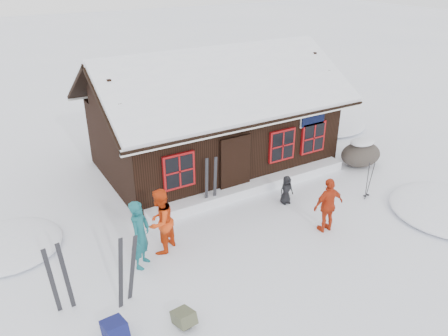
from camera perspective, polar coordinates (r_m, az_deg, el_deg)
The scene contains 15 objects.
ground at distance 12.56m, azimuth 3.84°, elevation -9.03°, with size 120.00×120.00×0.00m, color white.
mountain_hut at distance 16.33m, azimuth -1.50°, elevation 5.78°, with size 8.90×6.09×4.42m.
snow_drift at distance 14.78m, azimuth 3.76°, elevation -2.48°, with size 7.60×0.60×0.35m, color white.
snow_mounds at distance 14.67m, azimuth 5.08°, elevation -3.54°, with size 20.60×13.20×0.48m.
skier_teal at distance 11.20m, azimuth -10.90°, elevation -8.52°, with size 0.68×0.45×1.87m, color #13555C.
skier_orange_left at distance 11.65m, azimuth -8.33°, elevation -6.92°, with size 0.89×0.70×1.84m, color red.
skier_orange_right at distance 12.75m, azimuth 13.46°, elevation -4.74°, with size 0.98×0.41×1.67m, color #B83012.
skier_crouched at distance 14.07m, azimuth 8.14°, elevation -2.85°, with size 0.47×0.30×0.96m, color black.
boulder at distance 17.28m, azimuth 17.42°, elevation 1.81°, with size 1.63×1.22×0.95m.
ski_pair_left at distance 10.26m, azimuth -12.60°, elevation -13.03°, with size 0.64×0.21×1.76m.
ski_pair_mid at distance 10.44m, azimuth -20.73°, elevation -13.46°, with size 0.49×0.10×1.79m.
ski_pair_right at distance 13.63m, azimuth -1.73°, elevation -1.98°, with size 0.44×0.10×1.74m.
ski_poles at distance 14.94m, azimuth 18.38°, elevation -1.62°, with size 0.23×0.12×1.31m.
backpack_blue at distance 9.93m, azimuth -14.04°, elevation -20.05°, with size 0.45×0.60×0.32m, color #12164F.
backpack_olive at distance 9.96m, azimuth -5.25°, elevation -19.15°, with size 0.39×0.52×0.28m, color #4A4D37.
Camera 1 is at (-5.98, -8.42, 7.16)m, focal length 35.00 mm.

